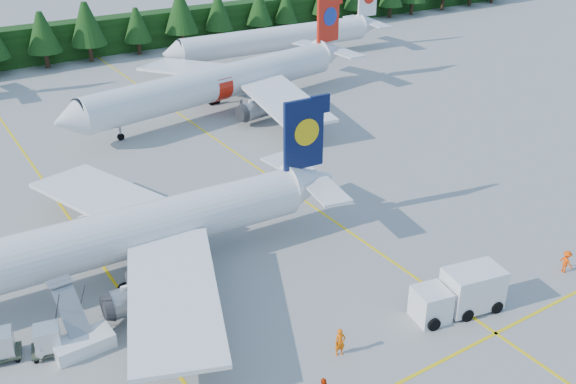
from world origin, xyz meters
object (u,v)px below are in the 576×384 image
airliner_navy (85,245)px  service_truck (458,293)px  airstairs (82,338)px  airliner_red (212,85)px

airliner_navy → service_truck: bearing=-37.4°
airstairs → service_truck: size_ratio=0.76×
airliner_navy → service_truck: size_ratio=5.73×
airliner_red → airstairs: 45.94m
airliner_navy → airliner_red: airliner_red is taller
airliner_navy → airstairs: airliner_navy is taller
service_truck → airliner_red: bearing=96.0°
airliner_navy → airliner_red: (25.28, 29.34, 0.36)m
airstairs → service_truck: bearing=-26.6°
airstairs → airliner_navy: bearing=65.9°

